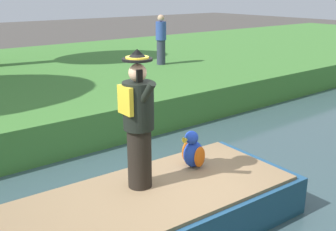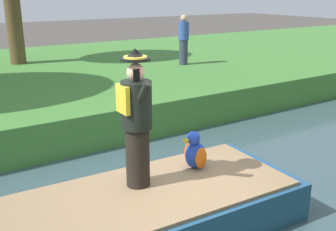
{
  "view_description": "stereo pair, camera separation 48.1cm",
  "coord_description": "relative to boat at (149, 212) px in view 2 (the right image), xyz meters",
  "views": [
    {
      "loc": [
        3.83,
        -3.06,
        3.25
      ],
      "look_at": [
        -0.25,
        0.13,
        1.61
      ],
      "focal_mm": 42.63,
      "sensor_mm": 36.0,
      "label": 1
    },
    {
      "loc": [
        4.11,
        -2.67,
        3.25
      ],
      "look_at": [
        -0.25,
        0.13,
        1.61
      ],
      "focal_mm": 42.63,
      "sensor_mm": 36.0,
      "label": 2
    }
  ],
  "objects": [
    {
      "name": "ground_plane",
      "position": [
        0.0,
        0.34,
        -0.4
      ],
      "size": [
        80.0,
        80.0,
        0.0
      ],
      "primitive_type": "plane",
      "color": "#4C4742"
    },
    {
      "name": "canal_water",
      "position": [
        0.0,
        0.34,
        -0.35
      ],
      "size": [
        5.98,
        48.0,
        0.1
      ],
      "primitive_type": "cube",
      "color": "#3D565B",
      "rests_on": "ground"
    },
    {
      "name": "grass_bank_near",
      "position": [
        -8.28,
        0.34,
        0.04
      ],
      "size": [
        10.58,
        48.0,
        0.89
      ],
      "primitive_type": "cube",
      "color": "#478438",
      "rests_on": "ground"
    },
    {
      "name": "boat",
      "position": [
        0.0,
        0.0,
        0.0
      ],
      "size": [
        1.96,
        4.27,
        0.61
      ],
      "color": "#23517A",
      "rests_on": "canal_water"
    },
    {
      "name": "person_pirate",
      "position": [
        -0.24,
        -0.03,
        1.23
      ],
      "size": [
        0.61,
        0.42,
        1.85
      ],
      "rotation": [
        0.0,
        0.0,
        0.13
      ],
      "color": "black",
      "rests_on": "boat"
    },
    {
      "name": "parrot_plush",
      "position": [
        -0.26,
        0.95,
        0.55
      ],
      "size": [
        0.36,
        0.35,
        0.57
      ],
      "color": "blue",
      "rests_on": "boat"
    },
    {
      "name": "person_bystander",
      "position": [
        -6.62,
        5.16,
        1.3
      ],
      "size": [
        0.34,
        0.34,
        1.6
      ],
      "color": "#33384C",
      "rests_on": "grass_bank_near"
    }
  ]
}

